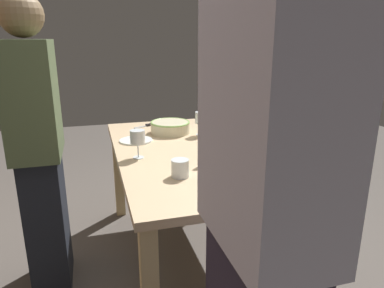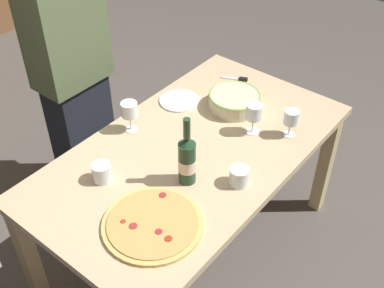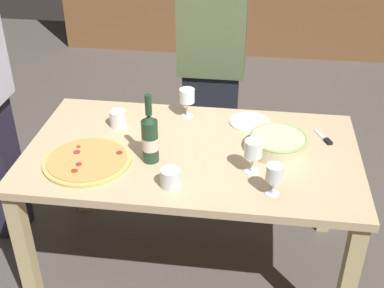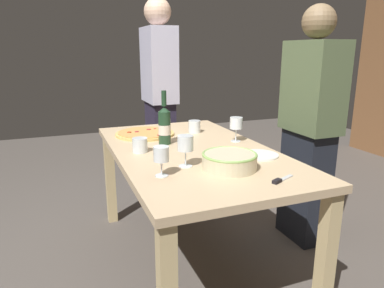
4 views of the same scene
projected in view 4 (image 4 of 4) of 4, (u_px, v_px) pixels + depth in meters
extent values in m
plane|color=#544D47|center=(192.00, 259.00, 2.30)|extent=(8.00, 8.00, 0.00)
cube|color=#CFB087|center=(192.00, 152.00, 2.11)|extent=(1.60, 0.90, 0.04)
cube|color=#CEB47D|center=(110.00, 179.00, 2.74)|extent=(0.07, 0.07, 0.71)
cube|color=#CEB47D|center=(203.00, 167.00, 3.02)|extent=(0.07, 0.07, 0.71)
cube|color=#CEB47D|center=(326.00, 260.00, 1.68)|extent=(0.07, 0.07, 0.71)
cylinder|color=#DDB663|center=(145.00, 134.00, 2.47)|extent=(0.41, 0.41, 0.02)
cylinder|color=#E29D53|center=(145.00, 132.00, 2.46)|extent=(0.37, 0.37, 0.01)
cylinder|color=#A52D2D|center=(149.00, 129.00, 2.54)|extent=(0.03, 0.03, 0.00)
cylinder|color=#A32929|center=(159.00, 135.00, 2.36)|extent=(0.03, 0.03, 0.00)
cylinder|color=#A3292F|center=(137.00, 132.00, 2.46)|extent=(0.03, 0.03, 0.00)
cylinder|color=#A82F17|center=(129.00, 132.00, 2.45)|extent=(0.03, 0.03, 0.00)
cylinder|color=#AD3125|center=(155.00, 129.00, 2.56)|extent=(0.02, 0.02, 0.00)
cylinder|color=beige|center=(229.00, 161.00, 1.75)|extent=(0.27, 0.27, 0.08)
torus|color=#94BE62|center=(230.00, 154.00, 1.74)|extent=(0.28, 0.28, 0.01)
cylinder|color=#203E27|center=(165.00, 128.00, 2.20)|extent=(0.08, 0.08, 0.21)
cone|color=#203E27|center=(164.00, 109.00, 2.17)|extent=(0.08, 0.08, 0.03)
cylinder|color=#203E27|center=(164.00, 98.00, 2.15)|extent=(0.03, 0.03, 0.10)
cylinder|color=silver|center=(165.00, 130.00, 2.20)|extent=(0.08, 0.08, 0.06)
cylinder|color=white|center=(162.00, 176.00, 1.66)|extent=(0.06, 0.06, 0.00)
cylinder|color=white|center=(162.00, 168.00, 1.65)|extent=(0.01, 0.01, 0.07)
cylinder|color=white|center=(161.00, 154.00, 1.63)|extent=(0.07, 0.07, 0.07)
cylinder|color=maroon|center=(161.00, 159.00, 1.64)|extent=(0.06, 0.06, 0.02)
cylinder|color=white|center=(186.00, 166.00, 1.79)|extent=(0.07, 0.07, 0.00)
cylinder|color=white|center=(186.00, 158.00, 1.78)|extent=(0.01, 0.01, 0.08)
cylinder|color=white|center=(185.00, 143.00, 1.76)|extent=(0.08, 0.08, 0.08)
cylinder|color=white|center=(236.00, 141.00, 2.29)|extent=(0.06, 0.06, 0.00)
cylinder|color=white|center=(236.00, 135.00, 2.28)|extent=(0.01, 0.01, 0.08)
cylinder|color=white|center=(236.00, 123.00, 2.26)|extent=(0.08, 0.08, 0.07)
cylinder|color=white|center=(194.00, 127.00, 2.53)|extent=(0.09, 0.09, 0.09)
cylinder|color=white|center=(140.00, 145.00, 2.04)|extent=(0.09, 0.09, 0.08)
cylinder|color=white|center=(259.00, 155.00, 1.97)|extent=(0.21, 0.21, 0.01)
cube|color=silver|center=(285.00, 178.00, 1.62)|extent=(0.06, 0.11, 0.01)
cube|color=black|center=(277.00, 181.00, 1.57)|extent=(0.04, 0.05, 0.02)
cube|color=#282336|center=(161.00, 147.00, 3.33)|extent=(0.36, 0.20, 0.87)
cube|color=silver|center=(159.00, 65.00, 3.13)|extent=(0.42, 0.24, 0.65)
sphere|color=beige|center=(158.00, 12.00, 3.02)|extent=(0.24, 0.24, 0.24)
cube|color=black|center=(305.00, 186.00, 2.49)|extent=(0.34, 0.20, 0.79)
cube|color=#556643|center=(313.00, 87.00, 2.31)|extent=(0.40, 0.24, 0.59)
sphere|color=#856C4C|center=(319.00, 21.00, 2.21)|extent=(0.21, 0.21, 0.21)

